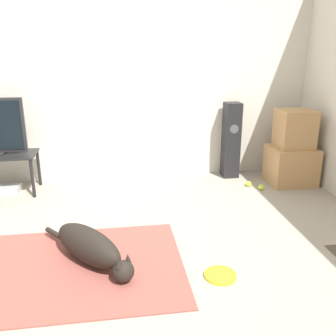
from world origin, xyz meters
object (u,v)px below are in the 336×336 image
object	(u,v)px
cardboard_box_upper	(295,129)
floor_speaker	(231,140)
dog	(90,247)
game_console	(7,189)
cardboard_box_lower	(291,165)
tennis_ball_near_speaker	(261,187)
tennis_ball_by_boxes	(248,184)
frisbee	(220,275)

from	to	relation	value
cardboard_box_upper	floor_speaker	xyz separation A→B (m)	(-0.67, 0.35, -0.20)
dog	floor_speaker	distance (m)	2.52
game_console	cardboard_box_lower	bearing A→B (deg)	-3.00
dog	tennis_ball_near_speaker	bearing A→B (deg)	34.08
cardboard_box_lower	cardboard_box_upper	bearing A→B (deg)	41.59
dog	cardboard_box_lower	xyz separation A→B (m)	(2.36, 1.48, 0.08)
tennis_ball_by_boxes	floor_speaker	bearing A→B (deg)	105.96
tennis_ball_by_boxes	cardboard_box_upper	bearing A→B (deg)	5.23
frisbee	tennis_ball_near_speaker	world-z (taller)	tennis_ball_near_speaker
tennis_ball_by_boxes	game_console	xyz separation A→B (m)	(-2.84, 0.22, 0.01)
dog	tennis_ball_near_speaker	distance (m)	2.32
tennis_ball_near_speaker	game_console	distance (m)	2.97
floor_speaker	game_console	world-z (taller)	floor_speaker
frisbee	cardboard_box_upper	xyz separation A→B (m)	(1.41, 1.81, 0.67)
dog	game_console	world-z (taller)	dog
frisbee	tennis_ball_near_speaker	size ratio (longest dim) A/B	3.63
cardboard_box_lower	game_console	xyz separation A→B (m)	(-3.39, 0.18, -0.19)
tennis_ball_near_speaker	game_console	size ratio (longest dim) A/B	0.23
tennis_ball_near_speaker	game_console	bearing A→B (deg)	173.13
floor_speaker	tennis_ball_by_boxes	size ratio (longest dim) A/B	14.53
cardboard_box_upper	floor_speaker	world-z (taller)	floor_speaker
tennis_ball_by_boxes	game_console	size ratio (longest dim) A/B	0.23
dog	cardboard_box_lower	world-z (taller)	cardboard_box_lower
floor_speaker	cardboard_box_lower	bearing A→B (deg)	-28.39
frisbee	cardboard_box_upper	distance (m)	2.39
cardboard_box_upper	frisbee	bearing A→B (deg)	-127.96
tennis_ball_by_boxes	tennis_ball_near_speaker	size ratio (longest dim) A/B	1.00
floor_speaker	dog	bearing A→B (deg)	-132.76
frisbee	cardboard_box_lower	xyz separation A→B (m)	(1.41, 1.80, 0.22)
tennis_ball_by_boxes	tennis_ball_near_speaker	xyz separation A→B (m)	(0.11, -0.13, 0.00)
cardboard_box_upper	game_console	xyz separation A→B (m)	(-3.40, 0.17, -0.64)
cardboard_box_upper	game_console	world-z (taller)	cardboard_box_upper
tennis_ball_near_speaker	cardboard_box_upper	bearing A→B (deg)	22.36
frisbee	tennis_ball_by_boxes	xyz separation A→B (m)	(0.86, 1.76, 0.02)
cardboard_box_lower	cardboard_box_upper	distance (m)	0.45
frisbee	tennis_ball_by_boxes	world-z (taller)	tennis_ball_by_boxes
dog	frisbee	bearing A→B (deg)	-18.98
cardboard_box_lower	tennis_ball_near_speaker	world-z (taller)	cardboard_box_lower
dog	floor_speaker	xyz separation A→B (m)	(1.70, 1.83, 0.33)
dog	game_console	distance (m)	1.95
cardboard_box_upper	floor_speaker	size ratio (longest dim) A/B	0.47
cardboard_box_upper	tennis_ball_by_boxes	size ratio (longest dim) A/B	6.86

